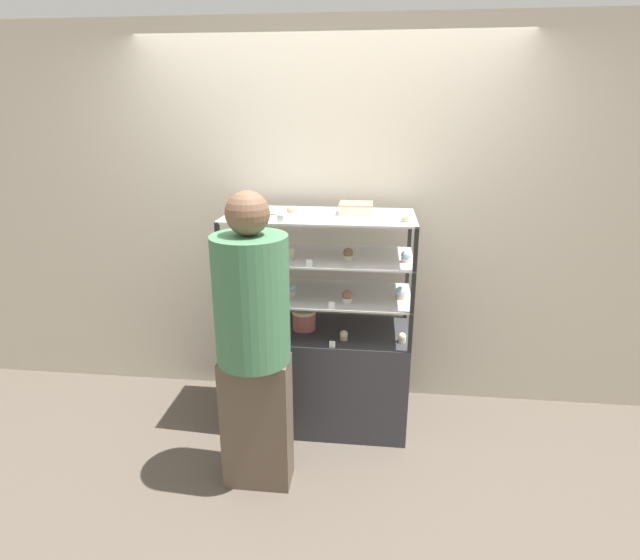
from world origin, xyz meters
The scene contains 28 objects.
ground_plane centered at (0.00, 0.00, 0.00)m, with size 20.00×20.00×0.00m, color brown.
back_wall centered at (0.00, 0.42, 1.30)m, with size 8.00×0.05×2.60m.
display_base centered at (0.00, 0.00, 0.34)m, with size 1.15×0.56×0.67m.
display_riser_lower centered at (0.00, 0.00, 0.91)m, with size 1.15×0.56×0.25m.
display_riser_middle centered at (0.00, 0.00, 1.16)m, with size 1.15×0.56×0.25m.
display_riser_upper centered at (0.00, 0.00, 1.42)m, with size 1.15×0.56×0.25m.
layer_cake_centerpiece centered at (-0.10, 0.00, 0.74)m, with size 0.16×0.16×0.13m.
sheet_cake_frosted centered at (0.22, 0.06, 1.47)m, with size 0.20×0.18×0.07m.
cupcake_0 centered at (-0.52, -0.05, 0.70)m, with size 0.05×0.05×0.06m.
cupcake_1 centered at (0.16, -0.14, 0.70)m, with size 0.05×0.05×0.06m.
cupcake_2 centered at (0.53, -0.13, 0.70)m, with size 0.05×0.05×0.06m.
price_tag_0 centered at (0.10, -0.26, 0.69)m, with size 0.04×0.00×0.04m.
cupcake_3 centered at (-0.52, -0.07, 0.96)m, with size 0.06×0.06×0.08m.
cupcake_4 centered at (-0.18, -0.06, 0.96)m, with size 0.06×0.06×0.08m.
cupcake_5 centered at (0.18, -0.14, 0.96)m, with size 0.06×0.06×0.08m.
cupcake_6 centered at (0.50, -0.04, 0.96)m, with size 0.06×0.06×0.08m.
price_tag_1 centered at (0.10, -0.26, 0.95)m, with size 0.04×0.00×0.04m.
cupcake_7 centered at (-0.51, -0.12, 1.21)m, with size 0.06×0.06×0.07m.
cupcake_8 centered at (-0.18, -0.10, 1.21)m, with size 0.06×0.06×0.07m.
cupcake_9 centered at (0.18, -0.08, 1.21)m, with size 0.06×0.06×0.07m.
cupcake_10 centered at (0.52, -0.09, 1.21)m, with size 0.06×0.06×0.07m.
price_tag_2 centered at (-0.03, -0.26, 1.20)m, with size 0.04×0.00×0.04m.
cupcake_11 centered at (-0.51, -0.12, 1.46)m, with size 0.05×0.05×0.06m.
cupcake_12 centered at (-0.17, -0.06, 1.46)m, with size 0.05×0.05×0.06m.
cupcake_13 centered at (0.51, -0.15, 1.46)m, with size 0.05×0.05×0.06m.
price_tag_3 centered at (-0.20, -0.26, 1.45)m, with size 0.04×0.00×0.04m.
donut_glazed centered at (-0.31, 0.01, 1.45)m, with size 0.12×0.12×0.03m.
customer_figure centered at (-0.28, -0.65, 0.89)m, with size 0.39×0.39×1.67m.
Camera 1 is at (0.33, -2.98, 2.02)m, focal length 28.00 mm.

